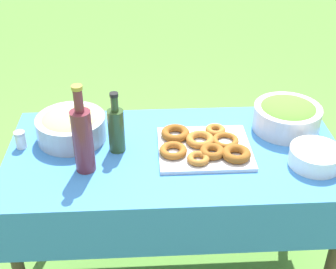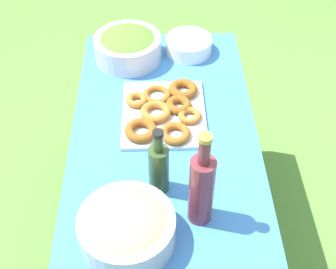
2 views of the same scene
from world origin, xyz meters
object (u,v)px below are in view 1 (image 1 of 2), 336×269
pasta_bowl (71,125)px  plate_stack (315,157)px  salad_bowl (287,115)px  donut_platter (204,146)px  olive_oil_bottle (116,128)px  wine_bottle (83,138)px

pasta_bowl → plate_stack: size_ratio=1.42×
salad_bowl → plate_stack: bearing=99.1°
donut_platter → olive_oil_bottle: (0.36, -0.03, 0.08)m
olive_oil_bottle → wine_bottle: bearing=47.0°
pasta_bowl → wine_bottle: 0.26m
donut_platter → wine_bottle: bearing=11.9°
plate_stack → olive_oil_bottle: (0.80, -0.15, 0.07)m
salad_bowl → wine_bottle: bearing=16.5°
salad_bowl → donut_platter: (0.39, 0.16, -0.05)m
salad_bowl → pasta_bowl: salad_bowl is taller
donut_platter → pasta_bowl: bearing=-12.7°
plate_stack → donut_platter: bearing=-15.5°
plate_stack → olive_oil_bottle: 0.81m
salad_bowl → plate_stack: salad_bowl is taller
salad_bowl → olive_oil_bottle: size_ratio=1.11×
donut_platter → plate_stack: bearing=164.5°
wine_bottle → donut_platter: bearing=-168.1°
plate_stack → olive_oil_bottle: bearing=-10.5°
olive_oil_bottle → wine_bottle: size_ratio=0.73×
pasta_bowl → olive_oil_bottle: (-0.20, 0.10, 0.04)m
olive_oil_bottle → wine_bottle: (0.12, 0.13, 0.04)m
plate_stack → pasta_bowl: bearing=-13.9°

